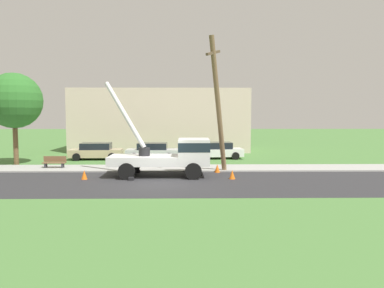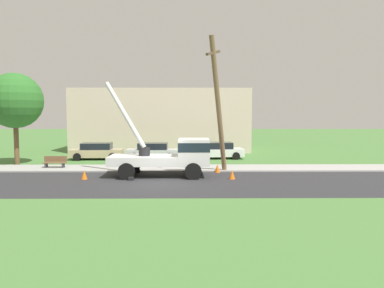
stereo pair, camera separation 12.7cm
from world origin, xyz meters
TOP-DOWN VIEW (x-y plane):
  - ground_plane at (0.00, 12.00)m, footprint 120.00×120.00m
  - road_asphalt at (0.00, 0.00)m, footprint 80.00×7.74m
  - sidewalk_strip at (0.00, 5.40)m, footprint 80.00×3.05m
  - utility_truck at (0.64, 2.28)m, footprint 6.76×3.20m
  - leaning_utility_pole at (3.54, 3.37)m, footprint 1.66×2.65m
  - traffic_cone_ahead at (4.23, 1.20)m, footprint 0.36×0.36m
  - traffic_cone_behind at (-4.62, 1.23)m, footprint 0.36×0.36m
  - traffic_cone_curbside at (3.54, 3.73)m, footprint 0.36×0.36m
  - parked_sedan_tan at (-6.21, 10.90)m, footprint 4.48×2.16m
  - parked_sedan_silver at (-1.40, 10.81)m, footprint 4.42×2.05m
  - parked_sedan_white at (4.16, 11.37)m, footprint 4.51×2.20m
  - park_bench at (-7.86, 5.46)m, footprint 1.60×0.45m
  - roadside_tree_near at (-11.48, 7.55)m, footprint 4.17×4.17m
  - lowrise_building_backdrop at (-1.19, 18.53)m, footprint 18.00×6.00m

SIDE VIEW (x-z plane):
  - ground_plane at x=0.00m, z-range 0.00..0.00m
  - road_asphalt at x=0.00m, z-range 0.00..0.01m
  - sidewalk_strip at x=0.00m, z-range 0.00..0.10m
  - traffic_cone_ahead at x=4.23m, z-range 0.00..0.56m
  - traffic_cone_behind at x=-4.62m, z-range 0.00..0.56m
  - traffic_cone_curbside at x=3.54m, z-range 0.00..0.56m
  - park_bench at x=-7.86m, z-range 0.01..0.91m
  - parked_sedan_tan at x=-6.21m, z-range 0.00..1.42m
  - parked_sedan_silver at x=-1.40m, z-range 0.00..1.42m
  - parked_sedan_white at x=4.16m, z-range 0.00..1.42m
  - utility_truck at x=0.64m, z-range -1.58..4.40m
  - lowrise_building_backdrop at x=-1.19m, z-range 0.00..6.40m
  - leaning_utility_pole at x=3.54m, z-range 0.12..8.94m
  - roadside_tree_near at x=-11.48m, z-range 1.38..8.35m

